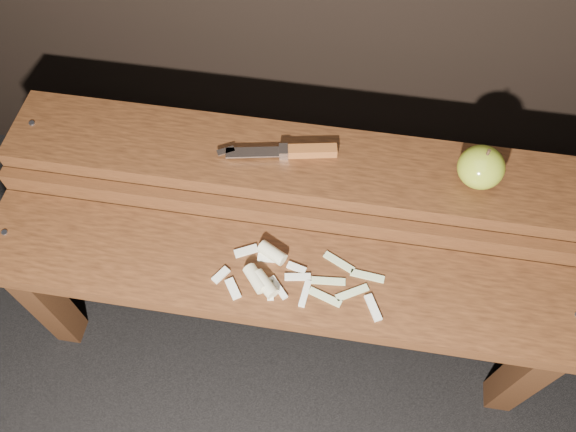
# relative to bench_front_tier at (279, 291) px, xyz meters

# --- Properties ---
(ground) EXTENTS (60.00, 60.00, 0.00)m
(ground) POSITION_rel_bench_front_tier_xyz_m (0.00, 0.06, -0.35)
(ground) COLOR black
(bench_front_tier) EXTENTS (1.20, 0.20, 0.42)m
(bench_front_tier) POSITION_rel_bench_front_tier_xyz_m (0.00, 0.00, 0.00)
(bench_front_tier) COLOR #351C0D
(bench_front_tier) RESTS_ON ground
(bench_rear_tier) EXTENTS (1.20, 0.21, 0.50)m
(bench_rear_tier) POSITION_rel_bench_front_tier_xyz_m (0.00, 0.23, 0.06)
(bench_rear_tier) COLOR #351C0D
(bench_rear_tier) RESTS_ON ground
(apple) EXTENTS (0.09, 0.09, 0.09)m
(apple) POSITION_rel_bench_front_tier_xyz_m (0.35, 0.23, 0.19)
(apple) COLOR olive
(apple) RESTS_ON bench_rear_tier
(knife) EXTENTS (0.24, 0.07, 0.02)m
(knife) POSITION_rel_bench_front_tier_xyz_m (-0.00, 0.24, 0.16)
(knife) COLOR brown
(knife) RESTS_ON bench_rear_tier
(apple_scraps) EXTENTS (0.33, 0.13, 0.03)m
(apple_scraps) POSITION_rel_bench_front_tier_xyz_m (-0.00, 0.00, 0.08)
(apple_scraps) COLOR beige
(apple_scraps) RESTS_ON bench_front_tier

